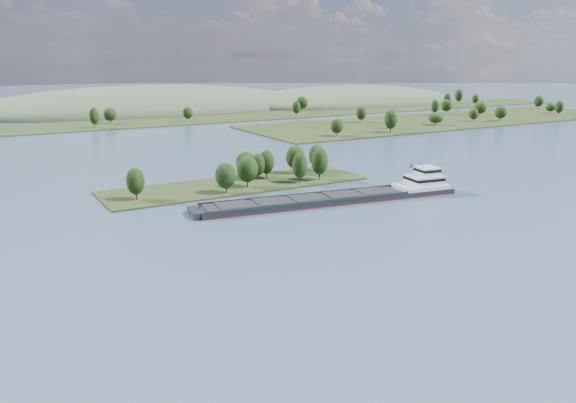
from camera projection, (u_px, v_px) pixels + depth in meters
ground at (324, 227)px, 161.96m from camera, size 1800.00×1800.00×0.00m
tree_island at (252, 174)px, 214.18m from camera, size 100.00×30.10×13.96m
right_bank at (450, 119)px, 423.27m from camera, size 320.00×90.00×15.73m
back_shoreline at (119, 123)px, 400.88m from camera, size 900.00×60.00×15.82m
hill_east at (349, 103)px, 580.75m from camera, size 260.00×140.00×36.00m
hill_west at (150, 110)px, 510.12m from camera, size 320.00×160.00×44.00m
cargo_barge at (347, 196)px, 190.60m from camera, size 94.55×24.41×12.70m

